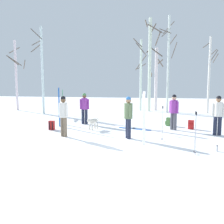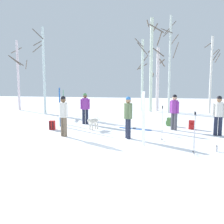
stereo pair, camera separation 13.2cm
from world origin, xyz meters
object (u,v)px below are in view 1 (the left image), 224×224
birch_tree_3 (150,63)px  birch_tree_5 (168,62)px  birch_tree_6 (209,74)px  ski_pair_lying_0 (135,129)px  ski_poles_0 (162,122)px  backpack_0 (52,125)px  water_bottle_1 (217,148)px  ski_pair_planted_1 (144,119)px  ski_poles_1 (195,132)px  person_4 (128,115)px  ski_pair_planted_2 (59,107)px  person_1 (174,110)px  person_0 (63,114)px  backpack_1 (168,122)px  birch_tree_4 (156,77)px  person_2 (84,106)px  person_3 (218,113)px  birch_tree_2 (141,74)px  ski_pair_planted_0 (63,107)px  dog (93,122)px  birch_tree_0 (16,74)px  birch_tree_1 (42,69)px  water_bottle_0 (218,129)px  backpack_2 (191,125)px

birch_tree_3 → birch_tree_5: bearing=-19.9°
birch_tree_6 → ski_pair_lying_0: bearing=-122.9°
ski_poles_0 → backpack_0: 5.41m
water_bottle_1 → ski_pair_planted_1: bearing=173.2°
ski_pair_planted_1 → ski_poles_1: 1.83m
person_4 → ski_pair_planted_2: bearing=152.1°
person_1 → ski_pair_planted_1: bearing=-110.8°
person_0 → backpack_1: bearing=38.2°
birch_tree_4 → person_2: bearing=-116.5°
person_1 → ski_pair_planted_1: size_ratio=0.88×
birch_tree_4 → backpack_0: bearing=-117.0°
person_3 → birch_tree_4: bearing=106.4°
ski_poles_0 → birch_tree_3: bearing=94.8°
person_2 → backpack_0: bearing=-119.0°
birch_tree_2 → ski_pair_planted_2: bearing=-113.0°
ski_pair_planted_1 → backpack_0: (-4.56, 2.18, -0.76)m
birch_tree_6 → person_1: bearing=-112.2°
ski_pair_planted_0 → birch_tree_2: 8.91m
birch_tree_2 → person_0: bearing=-102.9°
dog → backpack_0: size_ratio=1.89×
birch_tree_0 → birch_tree_1: 3.72m
dog → birch_tree_3: birch_tree_3 is taller
ski_pair_lying_0 → backpack_1: size_ratio=3.80×
backpack_0 → backpack_1: 6.04m
person_2 → birch_tree_6: size_ratio=0.30×
person_2 → birch_tree_1: (-4.46, 3.92, 2.34)m
ski_pair_planted_1 → dog: bearing=135.2°
ski_pair_planted_1 → birch_tree_5: (1.22, 10.54, 2.88)m
ski_poles_0 → birch_tree_0: birch_tree_0 is taller
person_3 → backpack_1: 2.91m
ski_pair_planted_0 → ski_poles_1: 7.68m
person_4 → water_bottle_1: bearing=-23.2°
person_3 → water_bottle_0: bearing=73.3°
ski_pair_planted_1 → birch_tree_5: birch_tree_5 is taller
person_3 → birch_tree_0: birch_tree_0 is taller
ski_poles_1 → backpack_2: ski_poles_1 is taller
birch_tree_0 → ski_pair_planted_1: bearing=-41.1°
backpack_0 → birch_tree_3: birch_tree_3 is taller
backpack_2 → ski_poles_1: bearing=-96.0°
ski_pair_planted_1 → birch_tree_3: (-0.19, 11.05, 2.90)m
person_1 → ski_poles_0: 2.48m
water_bottle_1 → birch_tree_6: (1.83, 10.95, 2.88)m
ski_pair_planted_0 → backpack_2: 6.75m
backpack_0 → birch_tree_4: 11.00m
person_1 → ski_pair_lying_0: 2.11m
person_3 → ski_pair_planted_0: (-7.63, 1.32, -0.03)m
dog → birch_tree_3: bearing=74.1°
backpack_1 → birch_tree_0: size_ratio=0.08×
ski_pair_planted_0 → birch_tree_6: bearing=38.1°
person_3 → water_bottle_0: (0.20, 0.68, -0.85)m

